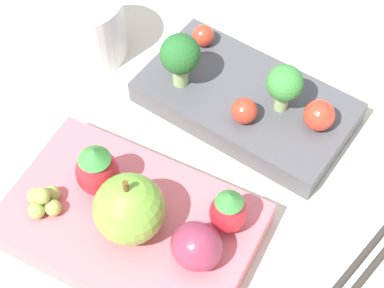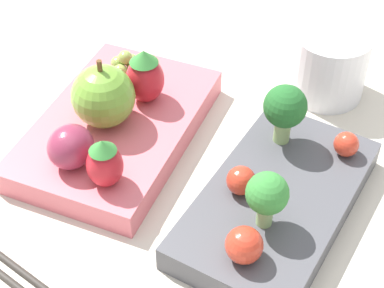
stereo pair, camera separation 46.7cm
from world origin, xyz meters
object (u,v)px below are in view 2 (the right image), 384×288
object	(u,v)px
broccoli_floret_0	(285,108)
apple	(101,99)
grape_cluster	(126,64)
cherry_tomato_1	(346,144)
cherry_tomato_2	(241,180)
bento_box_savoury	(276,202)
bento_box_fruit	(117,128)
cherry_tomato_0	(244,245)
broccoli_floret_1	(267,195)
drinking_cup	(329,65)
strawberry_0	(145,76)
plum	(71,147)
strawberry_1	(104,163)

from	to	relation	value
broccoli_floret_0	apple	size ratio (longest dim) A/B	0.86
broccoli_floret_0	grape_cluster	size ratio (longest dim) A/B	1.73
cherry_tomato_1	apple	bearing A→B (deg)	-71.63
cherry_tomato_2	apple	size ratio (longest dim) A/B	0.36
bento_box_savoury	bento_box_fruit	world-z (taller)	same
cherry_tomato_0	grape_cluster	xyz separation A→B (m)	(-0.14, -0.19, -0.00)
broccoli_floret_1	apple	bearing A→B (deg)	-101.68
drinking_cup	strawberry_0	bearing A→B (deg)	-48.12
cherry_tomato_0	plum	world-z (taller)	plum
strawberry_1	drinking_cup	distance (m)	0.24
apple	bento_box_savoury	bearing A→B (deg)	89.40
cherry_tomato_2	grape_cluster	distance (m)	0.18
cherry_tomato_0	grape_cluster	world-z (taller)	cherry_tomato_0
bento_box_fruit	drinking_cup	size ratio (longest dim) A/B	2.95
grape_cluster	broccoli_floret_0	bearing A→B (deg)	84.47
broccoli_floret_0	grape_cluster	bearing A→B (deg)	-95.53
broccoli_floret_0	strawberry_0	size ratio (longest dim) A/B	1.04
bento_box_fruit	plum	world-z (taller)	plum
bento_box_savoury	drinking_cup	bearing A→B (deg)	-173.29
cherry_tomato_0	plum	xyz separation A→B (m)	(-0.02, -0.16, 0.00)
bento_box_fruit	broccoli_floret_1	world-z (taller)	broccoli_floret_1
cherry_tomato_2	plum	xyz separation A→B (m)	(0.04, -0.13, 0.01)
strawberry_0	drinking_cup	bearing A→B (deg)	131.88
bento_box_fruit	cherry_tomato_1	world-z (taller)	cherry_tomato_1
broccoli_floret_0	strawberry_1	distance (m)	0.15
strawberry_1	plum	bearing A→B (deg)	-97.50
cherry_tomato_0	grape_cluster	bearing A→B (deg)	-126.54
bento_box_savoury	apple	size ratio (longest dim) A/B	3.01
apple	drinking_cup	xyz separation A→B (m)	(-0.16, 0.14, -0.02)
cherry_tomato_2	grape_cluster	size ratio (longest dim) A/B	0.72
drinking_cup	bento_box_fruit	bearing A→B (deg)	-42.46
cherry_tomato_0	strawberry_0	distance (m)	0.19
bento_box_fruit	drinking_cup	bearing A→B (deg)	137.54
cherry_tomato_1	grape_cluster	size ratio (longest dim) A/B	0.65
cherry_tomato_2	strawberry_1	bearing A→B (deg)	-66.02
cherry_tomato_1	apple	xyz separation A→B (m)	(0.06, -0.19, 0.02)
broccoli_floret_0	strawberry_0	world-z (taller)	broccoli_floret_0
bento_box_savoury	plum	xyz separation A→B (m)	(0.05, -0.16, 0.03)
strawberry_0	strawberry_1	xyz separation A→B (m)	(0.10, 0.03, -0.00)
broccoli_floret_1	bento_box_fruit	bearing A→B (deg)	-105.51
bento_box_fruit	strawberry_0	bearing A→B (deg)	165.56
bento_box_savoury	bento_box_fruit	bearing A→B (deg)	-94.32
broccoli_floret_1	drinking_cup	xyz separation A→B (m)	(-0.19, -0.02, -0.02)
cherry_tomato_2	apple	bearing A→B (deg)	-95.81
broccoli_floret_0	drinking_cup	size ratio (longest dim) A/B	0.78
cherry_tomato_0	cherry_tomato_1	xyz separation A→B (m)	(-0.13, 0.03, -0.00)
cherry_tomato_1	cherry_tomato_2	size ratio (longest dim) A/B	0.90
broccoli_floret_1	drinking_cup	bearing A→B (deg)	-173.57
cherry_tomato_1	strawberry_1	size ratio (longest dim) A/B	0.47
cherry_tomato_2	strawberry_0	size ratio (longest dim) A/B	0.44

